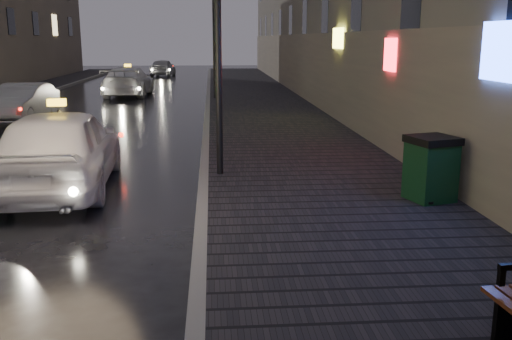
{
  "coord_description": "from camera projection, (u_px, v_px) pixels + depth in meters",
  "views": [
    {
      "loc": [
        1.71,
        -5.99,
        2.99
      ],
      "look_at": [
        2.42,
        3.24,
        0.85
      ],
      "focal_mm": 40.0,
      "sensor_mm": 36.0,
      "label": 1
    }
  ],
  "objects": [
    {
      "name": "curb",
      "position": [
        208.0,
        102.0,
        26.86
      ],
      "size": [
        0.2,
        58.0,
        0.15
      ],
      "primitive_type": "cube",
      "color": "slate",
      "rests_on": "ground"
    },
    {
      "name": "trash_bin",
      "position": [
        431.0,
        168.0,
        10.16
      ],
      "size": [
        0.94,
        0.94,
        1.16
      ],
      "rotation": [
        0.0,
        0.0,
        0.28
      ],
      "color": "#0E331A",
      "rests_on": "sidewalk"
    },
    {
      "name": "ground",
      "position": [
        63.0,
        313.0,
        6.36
      ],
      "size": [
        120.0,
        120.0,
        0.0
      ],
      "primitive_type": "plane",
      "color": "black",
      "rests_on": "ground"
    },
    {
      "name": "lamp_near",
      "position": [
        218.0,
        13.0,
        11.54
      ],
      "size": [
        0.36,
        0.36,
        5.28
      ],
      "color": "black",
      "rests_on": "sidewalk"
    },
    {
      "name": "lamp_far",
      "position": [
        214.0,
        28.0,
        27.09
      ],
      "size": [
        0.36,
        0.36,
        5.28
      ],
      "color": "black",
      "rests_on": "sidewalk"
    },
    {
      "name": "curb_far",
      "position": [
        14.0,
        103.0,
        26.2
      ],
      "size": [
        0.2,
        58.0,
        0.15
      ],
      "primitive_type": "cube",
      "color": "slate",
      "rests_on": "ground"
    },
    {
      "name": "sidewalk",
      "position": [
        259.0,
        101.0,
        27.04
      ],
      "size": [
        4.6,
        58.0,
        0.15
      ],
      "primitive_type": "cube",
      "color": "black",
      "rests_on": "ground"
    },
    {
      "name": "taxi_mid",
      "position": [
        128.0,
        81.0,
        30.11
      ],
      "size": [
        2.33,
        5.39,
        1.54
      ],
      "primitive_type": "imported",
      "rotation": [
        0.0,
        0.0,
        3.11
      ],
      "color": "silver",
      "rests_on": "ground"
    },
    {
      "name": "car_left_mid",
      "position": [
        22.0,
        103.0,
        20.93
      ],
      "size": [
        1.7,
        4.27,
        1.38
      ],
      "primitive_type": "imported",
      "rotation": [
        0.0,
        0.0,
        -0.06
      ],
      "color": "gray",
      "rests_on": "ground"
    },
    {
      "name": "car_far",
      "position": [
        163.0,
        68.0,
        46.05
      ],
      "size": [
        2.0,
        4.16,
        1.37
      ],
      "primitive_type": "imported",
      "rotation": [
        0.0,
        0.0,
        3.04
      ],
      "color": "#A5A7AD",
      "rests_on": "ground"
    },
    {
      "name": "taxi_near",
      "position": [
        60.0,
        148.0,
        11.37
      ],
      "size": [
        2.29,
        5.09,
        1.7
      ],
      "primitive_type": "imported",
      "rotation": [
        0.0,
        0.0,
        3.2
      ],
      "color": "white",
      "rests_on": "ground"
    },
    {
      "name": "building_far_c",
      "position": [
        4.0,
        4.0,
        42.0
      ],
      "size": [
        6.0,
        22.0,
        11.0
      ],
      "primitive_type": "cube",
      "color": "#6B6051",
      "rests_on": "ground"
    }
  ]
}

